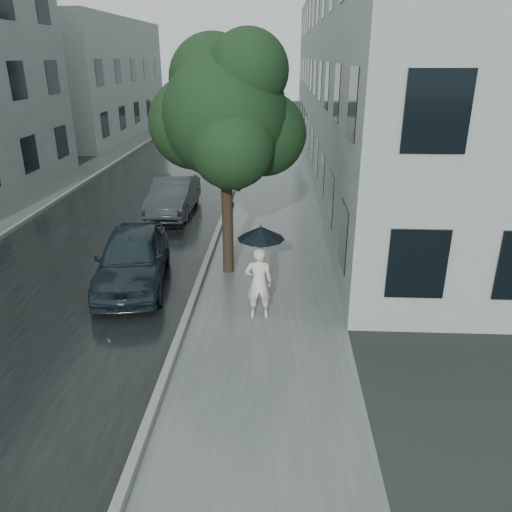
# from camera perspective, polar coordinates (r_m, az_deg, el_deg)

# --- Properties ---
(ground) EXTENTS (120.00, 120.00, 0.00)m
(ground) POSITION_cam_1_polar(r_m,az_deg,el_deg) (9.77, -0.49, -12.67)
(ground) COLOR black
(ground) RESTS_ON ground
(sidewalk) EXTENTS (3.50, 60.00, 0.01)m
(sidewalk) POSITION_cam_1_polar(r_m,az_deg,el_deg) (20.78, 2.09, 6.47)
(sidewalk) COLOR slate
(sidewalk) RESTS_ON ground
(kerb_near) EXTENTS (0.15, 60.00, 0.15)m
(kerb_near) POSITION_cam_1_polar(r_m,az_deg,el_deg) (20.86, -2.96, 6.72)
(kerb_near) COLOR slate
(kerb_near) RESTS_ON ground
(asphalt_road) EXTENTS (6.85, 60.00, 0.00)m
(asphalt_road) POSITION_cam_1_polar(r_m,az_deg,el_deg) (21.51, -12.33, 6.51)
(asphalt_road) COLOR black
(asphalt_road) RESTS_ON ground
(kerb_far) EXTENTS (0.15, 60.00, 0.15)m
(kerb_far) POSITION_cam_1_polar(r_m,az_deg,el_deg) (22.65, -20.99, 6.51)
(kerb_far) COLOR slate
(kerb_far) RESTS_ON ground
(sidewalk_far) EXTENTS (1.70, 60.00, 0.01)m
(sidewalk_far) POSITION_cam_1_polar(r_m,az_deg,el_deg) (23.05, -23.09, 6.28)
(sidewalk_far) COLOR #4C5451
(sidewalk_far) RESTS_ON ground
(building_near) EXTENTS (7.02, 36.00, 9.00)m
(building_near) POSITION_cam_1_polar(r_m,az_deg,el_deg) (28.00, 13.87, 19.23)
(building_near) COLOR #919F99
(building_near) RESTS_ON ground
(building_far_b) EXTENTS (7.02, 18.00, 8.00)m
(building_far_b) POSITION_cam_1_polar(r_m,az_deg,el_deg) (40.64, -18.75, 18.71)
(building_far_b) COLOR #919F99
(building_far_b) RESTS_ON ground
(pedestrian) EXTENTS (0.66, 0.46, 1.71)m
(pedestrian) POSITION_cam_1_polar(r_m,az_deg,el_deg) (11.08, 0.31, -3.07)
(pedestrian) COLOR beige
(pedestrian) RESTS_ON sidewalk
(umbrella) EXTENTS (1.33, 1.33, 1.29)m
(umbrella) POSITION_cam_1_polar(r_m,az_deg,el_deg) (10.66, 0.57, 2.68)
(umbrella) COLOR black
(umbrella) RESTS_ON ground
(street_tree) EXTENTS (4.05, 3.68, 6.18)m
(street_tree) POSITION_cam_1_polar(r_m,az_deg,el_deg) (12.87, -3.49, 15.92)
(street_tree) COLOR #332619
(street_tree) RESTS_ON ground
(lamp_post) EXTENTS (0.82, 0.48, 5.25)m
(lamp_post) POSITION_cam_1_polar(r_m,az_deg,el_deg) (19.08, -3.55, 14.24)
(lamp_post) COLOR black
(lamp_post) RESTS_ON ground
(car_near) EXTENTS (2.27, 4.39, 1.43)m
(car_near) POSITION_cam_1_polar(r_m,az_deg,el_deg) (13.21, -13.93, -0.18)
(car_near) COLOR #1A262C
(car_near) RESTS_ON ground
(car_far) EXTENTS (1.43, 4.07, 1.34)m
(car_far) POSITION_cam_1_polar(r_m,az_deg,el_deg) (19.03, -9.42, 6.83)
(car_far) COLOR #272A2D
(car_far) RESTS_ON ground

